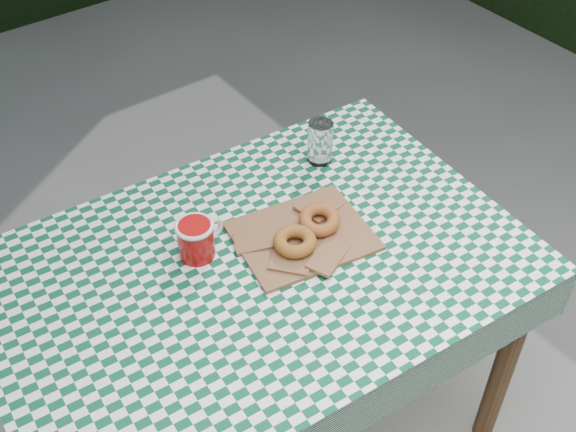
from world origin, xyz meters
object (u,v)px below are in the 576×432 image
object	(u,v)px
table	(261,358)
paper_bag	(303,235)
drinking_glass	(320,142)
coffee_mug	(196,240)

from	to	relation	value
table	paper_bag	distance (m)	0.42
table	drinking_glass	bearing A→B (deg)	35.65
table	coffee_mug	world-z (taller)	coffee_mug
table	drinking_glass	xyz separation A→B (m)	(0.37, 0.23, 0.44)
table	paper_bag	size ratio (longest dim) A/B	3.89
table	drinking_glass	world-z (taller)	drinking_glass
coffee_mug	drinking_glass	distance (m)	0.48
table	paper_bag	world-z (taller)	paper_bag
drinking_glass	coffee_mug	bearing A→B (deg)	-166.31
table	drinking_glass	size ratio (longest dim) A/B	10.12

